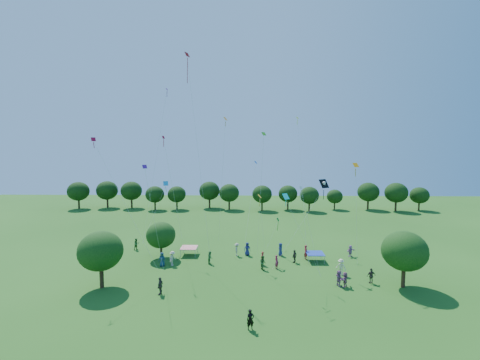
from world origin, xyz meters
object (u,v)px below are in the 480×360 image
object	(u,v)px
tent_red_stripe	(189,248)
red_high_kite	(191,95)
near_tree_north	(161,235)
man_in_black	(250,320)
near_tree_west	(101,251)
tent_blue	(315,253)
pirate_kite	(323,185)
near_tree_east	(404,251)

from	to	relation	value
tent_red_stripe	red_high_kite	size ratio (longest dim) A/B	0.09
near_tree_north	man_in_black	bearing A→B (deg)	-55.18
near_tree_west	tent_blue	xyz separation A→B (m)	(24.03, 8.69, -2.89)
tent_blue	pirate_kite	world-z (taller)	pirate_kite
near_tree_west	red_high_kite	world-z (taller)	red_high_kite
tent_red_stripe	man_in_black	distance (m)	20.13
near_tree_east	red_high_kite	size ratio (longest dim) A/B	0.24
near_tree_north	tent_blue	size ratio (longest dim) A/B	2.21
red_high_kite	near_tree_east	bearing A→B (deg)	-16.28
tent_blue	red_high_kite	world-z (taller)	red_high_kite
near_tree_north	tent_red_stripe	xyz separation A→B (m)	(3.49, 1.31, -2.09)
man_in_black	pirate_kite	size ratio (longest dim) A/B	0.17
tent_red_stripe	red_high_kite	bearing A→B (deg)	-68.89
red_high_kite	tent_red_stripe	bearing A→B (deg)	111.11
tent_blue	near_tree_east	bearing A→B (deg)	-45.18
near_tree_north	near_tree_west	bearing A→B (deg)	-111.43
tent_red_stripe	man_in_black	world-z (taller)	man_in_black
near_tree_east	red_high_kite	world-z (taller)	red_high_kite
man_in_black	red_high_kite	bearing A→B (deg)	100.58
near_tree_west	tent_red_stripe	distance (m)	13.26
near_tree_north	tent_red_stripe	distance (m)	4.28
near_tree_north	man_in_black	size ratio (longest dim) A/B	2.92
near_tree_north	tent_blue	world-z (taller)	near_tree_north
near_tree_east	man_in_black	bearing A→B (deg)	-152.07
near_tree_west	pirate_kite	xyz separation A→B (m)	(24.29, 6.22, 6.32)
pirate_kite	red_high_kite	bearing A→B (deg)	174.32
man_in_black	pirate_kite	distance (m)	18.85
tent_blue	man_in_black	xyz separation A→B (m)	(-8.49, -16.26, -0.20)
near_tree_east	tent_blue	size ratio (longest dim) A/B	2.71
near_tree_west	red_high_kite	size ratio (longest dim) A/B	0.24
tent_red_stripe	tent_blue	xyz separation A→B (m)	(16.83, -2.06, 0.00)
near_tree_west	pirate_kite	distance (m)	25.86
near_tree_west	tent_red_stripe	size ratio (longest dim) A/B	2.72
near_tree_north	red_high_kite	distance (m)	18.61
tent_red_stripe	red_high_kite	world-z (taller)	red_high_kite
red_high_kite	man_in_black	bearing A→B (deg)	-64.90
tent_red_stripe	pirate_kite	size ratio (longest dim) A/B	0.23
near_tree_west	man_in_black	distance (m)	17.56
near_tree_north	pirate_kite	size ratio (longest dim) A/B	0.51
near_tree_north	tent_blue	bearing A→B (deg)	-2.12
tent_red_stripe	tent_blue	bearing A→B (deg)	-6.99
pirate_kite	near_tree_east	bearing A→B (deg)	-35.29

